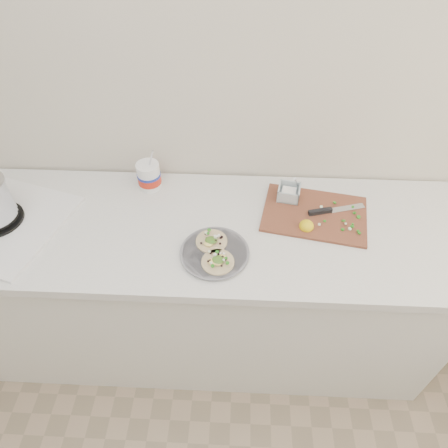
{
  "coord_description": "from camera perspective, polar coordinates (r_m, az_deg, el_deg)",
  "views": [
    {
      "loc": [
        0.29,
        0.33,
        2.04
      ],
      "look_at": [
        0.24,
        1.37,
        0.96
      ],
      "focal_mm": 32.0,
      "sensor_mm": 36.0,
      "label": 1
    }
  ],
  "objects": [
    {
      "name": "taco_plate",
      "position": [
        1.47,
        -1.35,
        -3.91
      ],
      "size": [
        0.26,
        0.26,
        0.04
      ],
      "rotation": [
        0.0,
        0.0,
        0.02
      ],
      "color": "slate",
      "rests_on": "counter"
    },
    {
      "name": "cutboard",
      "position": [
        1.66,
        12.72,
        1.92
      ],
      "size": [
        0.46,
        0.36,
        0.07
      ],
      "rotation": [
        0.0,
        0.0,
        -0.18
      ],
      "color": "brown",
      "rests_on": "counter"
    },
    {
      "name": "counter",
      "position": [
        1.96,
        -7.14,
        -8.99
      ],
      "size": [
        2.44,
        0.66,
        0.9
      ],
      "color": "silver",
      "rests_on": "ground"
    },
    {
      "name": "tub",
      "position": [
        1.74,
        -10.63,
        6.99
      ],
      "size": [
        0.1,
        0.1,
        0.23
      ],
      "rotation": [
        0.0,
        0.0,
        -0.18
      ],
      "color": "white",
      "rests_on": "counter"
    }
  ]
}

